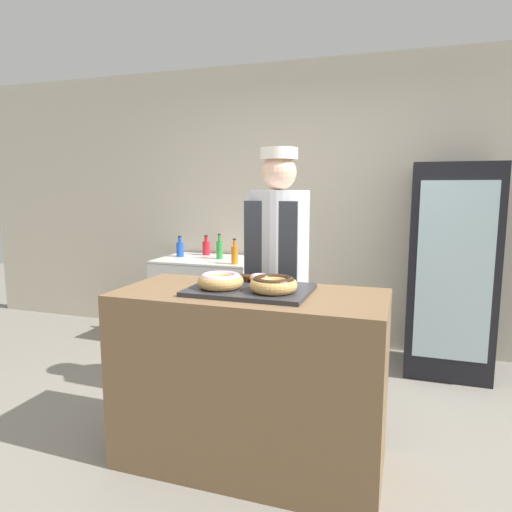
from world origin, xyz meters
name	(u,v)px	position (x,y,z in m)	size (l,w,h in m)	color
ground_plane	(250,460)	(0.00, 0.00, 0.00)	(14.00, 14.00, 0.00)	gray
wall_back	(323,206)	(0.00, 2.13, 1.35)	(8.00, 0.06, 2.70)	beige
display_counter	(250,378)	(0.00, 0.00, 0.49)	(1.43, 0.65, 0.97)	brown
serving_tray	(250,290)	(0.00, 0.00, 0.98)	(0.63, 0.45, 0.02)	#2D2D33
donut_light_glaze	(221,280)	(-0.15, -0.06, 1.04)	(0.24, 0.24, 0.08)	tan
donut_chocolate_glaze	(274,284)	(0.15, -0.06, 1.04)	(0.24, 0.24, 0.08)	tan
donut_mini_center	(259,278)	(0.00, 0.16, 1.02)	(0.12, 0.12, 0.04)	tan
brownie_back_left	(243,278)	(-0.10, 0.16, 1.01)	(0.09, 0.09, 0.03)	#382111
brownie_back_right	(276,280)	(0.10, 0.16, 1.01)	(0.09, 0.09, 0.03)	#382111
baker_person	(278,276)	(-0.03, 0.67, 0.93)	(0.41, 0.41, 1.78)	#4C4C51
beverage_fridge	(450,270)	(1.13, 1.73, 0.86)	(0.66, 0.61, 1.71)	black
chest_freezer	(209,301)	(-1.03, 1.74, 0.43)	(0.96, 0.67, 0.84)	silver
bottle_green	(219,249)	(-0.92, 1.76, 0.94)	(0.06, 0.06, 0.24)	#2D8C38
bottle_blue	(180,249)	(-1.35, 1.77, 0.92)	(0.07, 0.07, 0.21)	#1E4CB2
bottle_red	(206,247)	(-1.15, 1.96, 0.92)	(0.08, 0.08, 0.20)	red
bottle_orange	(235,254)	(-0.67, 1.52, 0.93)	(0.06, 0.06, 0.23)	orange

